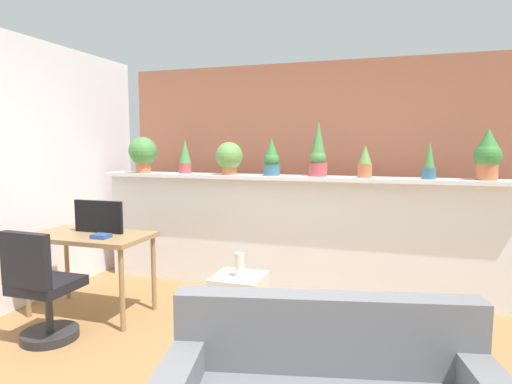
# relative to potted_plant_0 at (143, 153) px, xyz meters

# --- Properties ---
(divider_wall) EXTENTS (4.42, 0.16, 1.20)m
(divider_wall) POSITION_rel_potted_plant_0_xyz_m (1.77, 0.08, -0.87)
(divider_wall) COLOR white
(divider_wall) RESTS_ON ground
(plant_shelf) EXTENTS (4.42, 0.33, 0.04)m
(plant_shelf) POSITION_rel_potted_plant_0_xyz_m (1.77, 0.04, -0.25)
(plant_shelf) COLOR white
(plant_shelf) RESTS_ON divider_wall
(brick_wall_behind) EXTENTS (4.42, 0.10, 2.50)m
(brick_wall_behind) POSITION_rel_potted_plant_0_xyz_m (1.77, 0.68, -0.22)
(brick_wall_behind) COLOR #AD664C
(brick_wall_behind) RESTS_ON ground
(potted_plant_0) EXTENTS (0.32, 0.32, 0.41)m
(potted_plant_0) POSITION_rel_potted_plant_0_xyz_m (0.00, 0.00, 0.00)
(potted_plant_0) COLOR #C66B42
(potted_plant_0) RESTS_ON plant_shelf
(potted_plant_1) EXTENTS (0.14, 0.14, 0.39)m
(potted_plant_1) POSITION_rel_potted_plant_0_xyz_m (0.50, 0.08, -0.04)
(potted_plant_1) COLOR #B7474C
(potted_plant_1) RESTS_ON plant_shelf
(potted_plant_2) EXTENTS (0.30, 0.30, 0.35)m
(potted_plant_2) POSITION_rel_potted_plant_0_xyz_m (1.05, 0.02, -0.04)
(potted_plant_2) COLOR #C66B42
(potted_plant_2) RESTS_ON plant_shelf
(potted_plant_3) EXTENTS (0.18, 0.18, 0.40)m
(potted_plant_3) POSITION_rel_potted_plant_0_xyz_m (1.53, 0.02, -0.06)
(potted_plant_3) COLOR #386B84
(potted_plant_3) RESTS_ON plant_shelf
(potted_plant_4) EXTENTS (0.19, 0.19, 0.56)m
(potted_plant_4) POSITION_rel_potted_plant_0_xyz_m (2.01, 0.05, 0.01)
(potted_plant_4) COLOR #B7474C
(potted_plant_4) RESTS_ON plant_shelf
(potted_plant_5) EXTENTS (0.14, 0.14, 0.32)m
(potted_plant_5) POSITION_rel_potted_plant_0_xyz_m (2.48, 0.01, -0.08)
(potted_plant_5) COLOR #C66B42
(potted_plant_5) RESTS_ON plant_shelf
(potted_plant_6) EXTENTS (0.13, 0.13, 0.36)m
(potted_plant_6) POSITION_rel_potted_plant_0_xyz_m (3.07, 0.00, -0.08)
(potted_plant_6) COLOR #386B84
(potted_plant_6) RESTS_ON plant_shelf
(potted_plant_7) EXTENTS (0.24, 0.24, 0.47)m
(potted_plant_7) POSITION_rel_potted_plant_0_xyz_m (3.56, 0.05, 0.01)
(potted_plant_7) COLOR #C66B42
(potted_plant_7) RESTS_ON plant_shelf
(desk) EXTENTS (1.10, 0.60, 0.75)m
(desk) POSITION_rel_potted_plant_0_xyz_m (0.12, -1.11, -0.81)
(desk) COLOR #99754C
(desk) RESTS_ON ground
(tv_monitor) EXTENTS (0.50, 0.04, 0.30)m
(tv_monitor) POSITION_rel_potted_plant_0_xyz_m (0.16, -1.03, -0.57)
(tv_monitor) COLOR black
(tv_monitor) RESTS_ON desk
(office_chair) EXTENTS (0.45, 0.46, 0.91)m
(office_chair) POSITION_rel_potted_plant_0_xyz_m (0.15, -1.72, -1.08)
(office_chair) COLOR #262628
(office_chair) RESTS_ON ground
(side_cube_shelf) EXTENTS (0.40, 0.41, 0.50)m
(side_cube_shelf) POSITION_rel_potted_plant_0_xyz_m (1.57, -1.12, -1.22)
(side_cube_shelf) COLOR silver
(side_cube_shelf) RESTS_ON ground
(vase_on_shelf) EXTENTS (0.07, 0.07, 0.19)m
(vase_on_shelf) POSITION_rel_potted_plant_0_xyz_m (1.59, -1.13, -0.87)
(vase_on_shelf) COLOR silver
(vase_on_shelf) RESTS_ON side_cube_shelf
(book_on_desk) EXTENTS (0.15, 0.12, 0.04)m
(book_on_desk) POSITION_rel_potted_plant_0_xyz_m (0.34, -1.22, -0.70)
(book_on_desk) COLOR #2D4C8C
(book_on_desk) RESTS_ON desk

